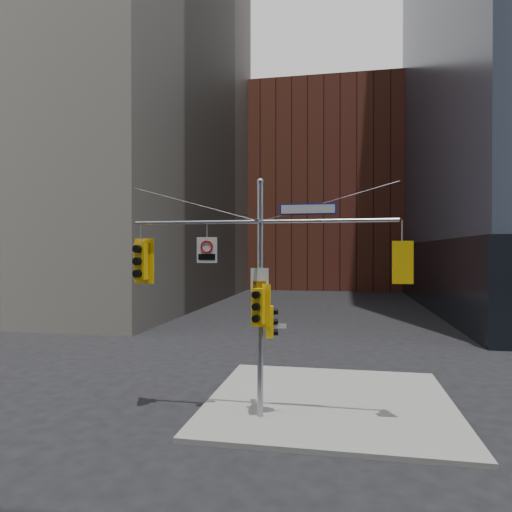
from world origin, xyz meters
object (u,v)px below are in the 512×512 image
at_px(street_sign_blade, 308,209).
at_px(traffic_light_west_arm, 141,261).
at_px(signal_assembly, 260,274).
at_px(regulatory_sign_arm, 207,249).
at_px(traffic_light_east_arm, 402,262).
at_px(traffic_light_pole_front, 259,306).
at_px(traffic_light_pole_side, 271,322).

bearing_deg(street_sign_blade, traffic_light_west_arm, 178.92).
bearing_deg(signal_assembly, regulatory_sign_arm, -179.30).
distance_m(signal_assembly, traffic_light_west_arm, 3.84).
bearing_deg(traffic_light_east_arm, signal_assembly, -1.04).
bearing_deg(traffic_light_pole_front, traffic_light_pole_side, 53.84).
distance_m(traffic_light_east_arm, traffic_light_pole_front, 4.28).
bearing_deg(street_sign_blade, traffic_light_east_arm, -1.00).
xyz_separation_m(traffic_light_pole_side, street_sign_blade, (1.10, -0.01, 3.35)).
bearing_deg(regulatory_sign_arm, traffic_light_pole_front, -13.61).
xyz_separation_m(signal_assembly, traffic_light_west_arm, (-3.82, 0.01, 0.38)).
xyz_separation_m(signal_assembly, traffic_light_pole_front, (0.00, -0.27, -0.91)).
bearing_deg(traffic_light_east_arm, street_sign_blade, -1.10).
bearing_deg(signal_assembly, traffic_light_pole_side, 2.90).
xyz_separation_m(traffic_light_east_arm, regulatory_sign_arm, (-5.73, -0.02, 0.38)).
bearing_deg(traffic_light_pole_side, traffic_light_east_arm, -103.49).
height_order(signal_assembly, traffic_light_pole_side, signal_assembly).
bearing_deg(traffic_light_pole_side, traffic_light_pole_front, 118.47).
relative_size(signal_assembly, regulatory_sign_arm, 10.16).
distance_m(traffic_light_east_arm, regulatory_sign_arm, 5.74).
xyz_separation_m(signal_assembly, traffic_light_pole_side, (0.32, 0.02, -1.42)).
relative_size(signal_assembly, traffic_light_east_arm, 6.64).
distance_m(traffic_light_east_arm, street_sign_blade, 3.07).
relative_size(traffic_light_pole_front, street_sign_blade, 0.77).
relative_size(signal_assembly, traffic_light_pole_front, 6.25).
relative_size(signal_assembly, street_sign_blade, 4.80).
bearing_deg(signal_assembly, traffic_light_pole_front, -89.72).
relative_size(traffic_light_west_arm, traffic_light_east_arm, 1.19).
bearing_deg(signal_assembly, traffic_light_east_arm, 0.02).
height_order(traffic_light_west_arm, traffic_light_east_arm, traffic_light_west_arm).
relative_size(traffic_light_west_arm, street_sign_blade, 0.86).
relative_size(traffic_light_east_arm, street_sign_blade, 0.72).
bearing_deg(traffic_light_west_arm, traffic_light_pole_front, 2.93).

